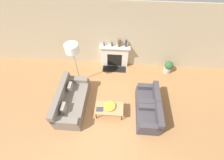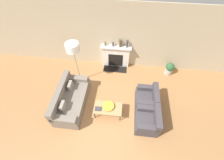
{
  "view_description": "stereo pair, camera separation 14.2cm",
  "coord_description": "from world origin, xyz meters",
  "px_view_note": "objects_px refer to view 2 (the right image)",
  "views": [
    {
      "loc": [
        0.32,
        -2.18,
        5.05
      ],
      "look_at": [
        0.03,
        1.58,
        0.45
      ],
      "focal_mm": 24.0,
      "sensor_mm": 36.0,
      "label": 1
    },
    {
      "loc": [
        0.46,
        -2.17,
        5.05
      ],
      "look_at": [
        0.03,
        1.58,
        0.45
      ],
      "focal_mm": 24.0,
      "sensor_mm": 36.0,
      "label": 2
    }
  ],
  "objects_px": {
    "armchair_far": "(147,99)",
    "armchair_near": "(148,121)",
    "fireplace": "(116,57)",
    "coffee_table": "(108,108)",
    "mantel_vase_left": "(105,44)",
    "potted_plant": "(170,68)",
    "couch": "(70,100)",
    "book": "(98,109)",
    "mantel_vase_center_left": "(113,44)",
    "bowl": "(108,106)",
    "mantel_vase_right": "(127,44)",
    "mantel_vase_center_right": "(120,43)",
    "floor_lamp": "(73,49)"
  },
  "relations": [
    {
      "from": "potted_plant",
      "to": "floor_lamp",
      "type": "bearing_deg",
      "value": -167.81
    },
    {
      "from": "mantel_vase_left",
      "to": "potted_plant",
      "type": "relative_size",
      "value": 0.28
    },
    {
      "from": "book",
      "to": "floor_lamp",
      "type": "height_order",
      "value": "floor_lamp"
    },
    {
      "from": "fireplace",
      "to": "mantel_vase_right",
      "type": "bearing_deg",
      "value": 1.87
    },
    {
      "from": "armchair_far",
      "to": "mantel_vase_left",
      "type": "height_order",
      "value": "mantel_vase_left"
    },
    {
      "from": "coffee_table",
      "to": "book",
      "type": "distance_m",
      "value": 0.35
    },
    {
      "from": "mantel_vase_center_right",
      "to": "mantel_vase_center_left",
      "type": "bearing_deg",
      "value": 180.0
    },
    {
      "from": "couch",
      "to": "armchair_far",
      "type": "relative_size",
      "value": 2.25
    },
    {
      "from": "couch",
      "to": "mantel_vase_right",
      "type": "relative_size",
      "value": 5.97
    },
    {
      "from": "fireplace",
      "to": "bowl",
      "type": "distance_m",
      "value": 2.48
    },
    {
      "from": "armchair_far",
      "to": "potted_plant",
      "type": "bearing_deg",
      "value": 148.52
    },
    {
      "from": "armchair_far",
      "to": "fireplace",
      "type": "bearing_deg",
      "value": -144.7
    },
    {
      "from": "armchair_near",
      "to": "couch",
      "type": "bearing_deg",
      "value": -99.96
    },
    {
      "from": "floor_lamp",
      "to": "potted_plant",
      "type": "height_order",
      "value": "floor_lamp"
    },
    {
      "from": "coffee_table",
      "to": "floor_lamp",
      "type": "bearing_deg",
      "value": 134.12
    },
    {
      "from": "bowl",
      "to": "floor_lamp",
      "type": "distance_m",
      "value": 2.35
    },
    {
      "from": "couch",
      "to": "armchair_near",
      "type": "distance_m",
      "value": 2.86
    },
    {
      "from": "armchair_near",
      "to": "bowl",
      "type": "relative_size",
      "value": 2.17
    },
    {
      "from": "floor_lamp",
      "to": "mantel_vase_center_right",
      "type": "bearing_deg",
      "value": 34.06
    },
    {
      "from": "book",
      "to": "armchair_far",
      "type": "bearing_deg",
      "value": 18.56
    },
    {
      "from": "couch",
      "to": "coffee_table",
      "type": "relative_size",
      "value": 1.99
    },
    {
      "from": "coffee_table",
      "to": "book",
      "type": "height_order",
      "value": "book"
    },
    {
      "from": "couch",
      "to": "mantel_vase_center_left",
      "type": "bearing_deg",
      "value": -29.68
    },
    {
      "from": "bowl",
      "to": "mantel_vase_left",
      "type": "distance_m",
      "value": 2.63
    },
    {
      "from": "bowl",
      "to": "potted_plant",
      "type": "xyz_separation_m",
      "value": [
        2.41,
        2.24,
        -0.14
      ]
    },
    {
      "from": "couch",
      "to": "potted_plant",
      "type": "xyz_separation_m",
      "value": [
        3.85,
        2.07,
        -0.01
      ]
    },
    {
      "from": "floor_lamp",
      "to": "potted_plant",
      "type": "relative_size",
      "value": 3.31
    },
    {
      "from": "mantel_vase_left",
      "to": "potted_plant",
      "type": "distance_m",
      "value": 2.99
    },
    {
      "from": "fireplace",
      "to": "couch",
      "type": "distance_m",
      "value": 2.74
    },
    {
      "from": "armchair_near",
      "to": "mantel_vase_right",
      "type": "distance_m",
      "value": 3.11
    },
    {
      "from": "coffee_table",
      "to": "floor_lamp",
      "type": "xyz_separation_m",
      "value": [
        -1.41,
        1.46,
        1.31
      ]
    },
    {
      "from": "coffee_table",
      "to": "mantel_vase_center_right",
      "type": "distance_m",
      "value": 2.7
    },
    {
      "from": "couch",
      "to": "floor_lamp",
      "type": "distance_m",
      "value": 1.84
    },
    {
      "from": "fireplace",
      "to": "couch",
      "type": "xyz_separation_m",
      "value": [
        -1.45,
        -2.31,
        -0.22
      ]
    },
    {
      "from": "floor_lamp",
      "to": "coffee_table",
      "type": "bearing_deg",
      "value": -45.88
    },
    {
      "from": "bowl",
      "to": "book",
      "type": "xyz_separation_m",
      "value": [
        -0.34,
        -0.13,
        -0.03
      ]
    },
    {
      "from": "couch",
      "to": "bowl",
      "type": "distance_m",
      "value": 1.45
    },
    {
      "from": "mantel_vase_center_left",
      "to": "potted_plant",
      "type": "distance_m",
      "value": 2.69
    },
    {
      "from": "couch",
      "to": "armchair_near",
      "type": "xyz_separation_m",
      "value": [
        2.82,
        -0.49,
        -0.01
      ]
    },
    {
      "from": "fireplace",
      "to": "coffee_table",
      "type": "bearing_deg",
      "value": -90.51
    },
    {
      "from": "bowl",
      "to": "mantel_vase_left",
      "type": "bearing_deg",
      "value": 100.1
    },
    {
      "from": "armchair_far",
      "to": "bowl",
      "type": "bearing_deg",
      "value": -68.16
    },
    {
      "from": "armchair_far",
      "to": "armchair_near",
      "type": "bearing_deg",
      "value": -0.0
    },
    {
      "from": "mantel_vase_center_right",
      "to": "mantel_vase_right",
      "type": "relative_size",
      "value": 1.03
    },
    {
      "from": "book",
      "to": "mantel_vase_left",
      "type": "distance_m",
      "value": 2.73
    },
    {
      "from": "couch",
      "to": "book",
      "type": "height_order",
      "value": "couch"
    },
    {
      "from": "bowl",
      "to": "mantel_vase_left",
      "type": "height_order",
      "value": "mantel_vase_left"
    },
    {
      "from": "bowl",
      "to": "armchair_near",
      "type": "bearing_deg",
      "value": -13.31
    },
    {
      "from": "couch",
      "to": "book",
      "type": "distance_m",
      "value": 1.14
    },
    {
      "from": "fireplace",
      "to": "mantel_vase_left",
      "type": "distance_m",
      "value": 0.79
    }
  ]
}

